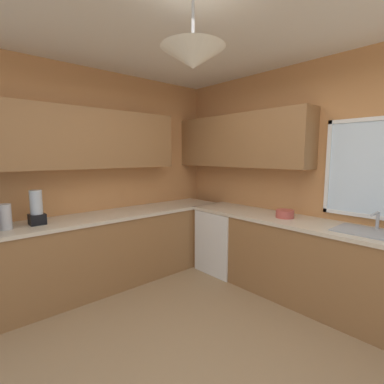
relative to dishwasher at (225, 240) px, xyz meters
The scene contains 9 objects.
ground_plane 1.96m from the dishwasher, 55.45° to the right, with size 9.03×9.03×0.00m, color #997A56.
room_shell 1.77m from the dishwasher, 76.34° to the right, with size 4.23×3.95×2.74m.
counter_run_left 1.71m from the dishwasher, 112.76° to the right, with size 0.65×3.56×0.89m.
counter_run_back 1.29m from the dishwasher, ahead, with size 3.32×0.65×0.89m.
dishwasher is the anchor object (origin of this frame).
kettle 2.63m from the dishwasher, 104.46° to the right, with size 0.12×0.12×0.25m, color #B7B7BC.
sink_assembly 1.83m from the dishwasher, ahead, with size 0.61×0.40×0.19m.
bowl 1.02m from the dishwasher, ahead, with size 0.20×0.20×0.09m, color #B74C42.
blender_appliance 2.38m from the dishwasher, 106.75° to the right, with size 0.15×0.15×0.36m.
Camera 1 is at (1.49, -1.33, 1.61)m, focal length 26.55 mm.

